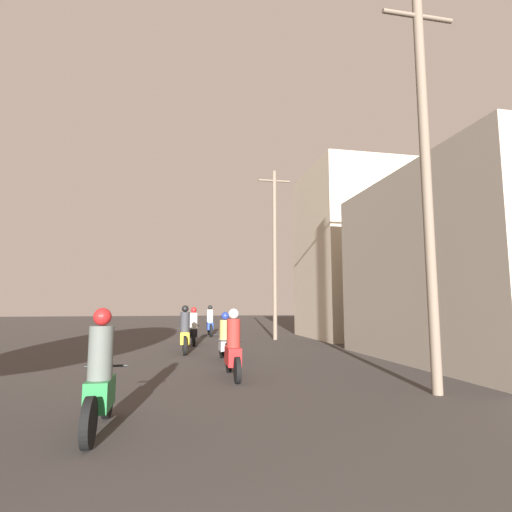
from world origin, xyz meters
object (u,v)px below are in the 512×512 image
at_px(motorcycle_black, 193,330).
at_px(motorcycle_green, 100,381).
at_px(motorcycle_silver, 225,341).
at_px(utility_pole_near, 426,174).
at_px(motorcycle_yellow, 185,334).
at_px(motorcycle_red, 233,350).
at_px(building_right_near, 468,267).
at_px(building_right_far, 360,253).
at_px(utility_pole_far, 275,250).
at_px(motorcycle_blue, 210,324).

bearing_deg(motorcycle_black, motorcycle_green, -104.47).
height_order(motorcycle_silver, utility_pole_near, utility_pole_near).
bearing_deg(motorcycle_silver, motorcycle_green, -101.23).
xyz_separation_m(motorcycle_yellow, motorcycle_black, (0.42, 2.85, -0.03)).
distance_m(motorcycle_red, motorcycle_black, 7.83).
xyz_separation_m(motorcycle_green, utility_pole_near, (5.83, 1.10, 3.62)).
bearing_deg(motorcycle_green, building_right_near, 31.52).
height_order(motorcycle_red, building_right_far, building_right_far).
relative_size(motorcycle_silver, motorcycle_yellow, 1.06).
relative_size(building_right_near, building_right_far, 0.91).
relative_size(motorcycle_silver, utility_pole_near, 0.26).
xyz_separation_m(motorcycle_red, building_right_near, (7.25, 1.07, 2.17)).
distance_m(motorcycle_yellow, motorcycle_black, 2.88).
distance_m(motorcycle_red, building_right_near, 7.64).
distance_m(utility_pole_near, utility_pole_far, 11.92).
distance_m(motorcycle_silver, utility_pole_near, 7.22).
xyz_separation_m(motorcycle_blue, utility_pole_far, (2.89, -2.91, 3.68)).
bearing_deg(building_right_far, motorcycle_black, -167.33).
bearing_deg(motorcycle_red, building_right_near, 17.57).
distance_m(motorcycle_green, utility_pole_near, 6.95).
relative_size(motorcycle_red, motorcycle_yellow, 1.02).
relative_size(motorcycle_green, motorcycle_yellow, 0.96).
bearing_deg(building_right_near, utility_pole_near, -136.35).
distance_m(motorcycle_red, motorcycle_silver, 2.71).
relative_size(motorcycle_green, utility_pole_far, 0.23).
xyz_separation_m(motorcycle_green, utility_pole_far, (5.65, 13.02, 3.67)).
bearing_deg(motorcycle_yellow, building_right_far, 20.21).
xyz_separation_m(motorcycle_silver, building_right_far, (7.87, 7.03, 3.74)).
bearing_deg(motorcycle_black, utility_pole_near, -74.08).
height_order(motorcycle_silver, building_right_far, building_right_far).
relative_size(building_right_near, utility_pole_near, 0.96).
height_order(motorcycle_green, utility_pole_far, utility_pole_far).
distance_m(building_right_near, utility_pole_far, 9.36).
height_order(motorcycle_yellow, motorcycle_blue, motorcycle_yellow).
height_order(motorcycle_silver, building_right_near, building_right_near).
height_order(motorcycle_blue, building_right_near, building_right_near).
xyz_separation_m(motorcycle_red, utility_pole_near, (3.53, -2.48, 3.64)).
bearing_deg(motorcycle_green, utility_pole_near, 16.26).
distance_m(motorcycle_green, motorcycle_blue, 16.17).
bearing_deg(building_right_far, utility_pole_near, -110.06).
height_order(motorcycle_red, motorcycle_blue, motorcycle_blue).
bearing_deg(building_right_near, motorcycle_black, 139.35).
bearing_deg(utility_pole_far, motorcycle_red, -109.56).
bearing_deg(motorcycle_blue, building_right_near, -66.68).
relative_size(building_right_far, utility_pole_near, 1.05).
relative_size(motorcycle_silver, motorcycle_black, 0.99).
xyz_separation_m(motorcycle_red, building_right_far, (7.99, 9.73, 3.70)).
bearing_deg(motorcycle_black, building_right_far, 6.71).
relative_size(motorcycle_yellow, utility_pole_far, 0.24).
bearing_deg(motorcycle_yellow, utility_pole_near, -66.28).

